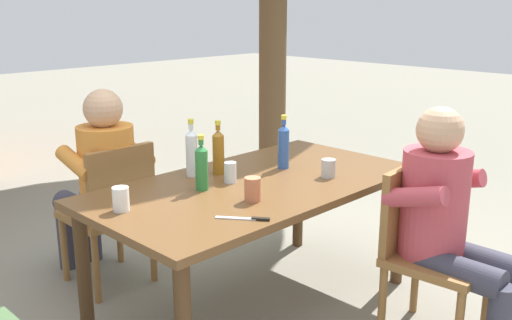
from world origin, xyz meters
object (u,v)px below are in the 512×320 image
(table_knife, at_px, (247,219))
(bottle_amber, at_px, (218,151))
(chair_near_right, at_px, (424,245))
(cup_glass, at_px, (230,172))
(person_in_plaid_shirt, at_px, (448,218))
(chair_far_left, at_px, (113,208))
(dining_table, at_px, (256,197))
(bottle_green, at_px, (202,166))
(cup_white, at_px, (121,199))
(bottle_blue, at_px, (284,145))
(person_in_white_shirt, at_px, (101,177))
(bottle_clear, at_px, (192,152))
(cup_steel, at_px, (328,168))
(cup_terracotta, at_px, (253,189))

(table_knife, bearing_deg, bottle_amber, 58.09)
(chair_near_right, distance_m, cup_glass, 1.04)
(person_in_plaid_shirt, relative_size, bottle_amber, 3.95)
(bottle_amber, distance_m, cup_glass, 0.19)
(chair_far_left, height_order, cup_glass, chair_far_left)
(dining_table, bearing_deg, bottle_green, 159.98)
(dining_table, xyz_separation_m, table_knife, (-0.42, -0.36, 0.08))
(bottle_amber, relative_size, cup_white, 2.69)
(bottle_green, distance_m, bottle_blue, 0.58)
(person_in_white_shirt, height_order, table_knife, person_in_white_shirt)
(bottle_clear, relative_size, cup_steel, 3.19)
(person_in_plaid_shirt, xyz_separation_m, bottle_green, (-0.68, 0.99, 0.19))
(dining_table, xyz_separation_m, cup_glass, (-0.10, 0.09, 0.14))
(bottle_green, height_order, cup_white, bottle_green)
(bottle_clear, bearing_deg, person_in_plaid_shirt, -64.98)
(bottle_clear, xyz_separation_m, bottle_blue, (0.47, -0.25, -0.00))
(bottle_clear, bearing_deg, person_in_white_shirt, 113.03)
(bottle_clear, distance_m, bottle_blue, 0.53)
(cup_steel, xyz_separation_m, cup_terracotta, (-0.56, 0.01, 0.01))
(bottle_green, height_order, table_knife, bottle_green)
(bottle_amber, bearing_deg, bottle_blue, -27.38)
(bottle_clear, height_order, cup_glass, bottle_clear)
(person_in_plaid_shirt, xyz_separation_m, cup_glass, (-0.50, 0.98, 0.13))
(person_in_plaid_shirt, distance_m, bottle_green, 1.22)
(chair_far_left, relative_size, person_in_plaid_shirt, 0.74)
(chair_far_left, bearing_deg, cup_glass, -66.00)
(dining_table, height_order, bottle_clear, bottle_clear)
(cup_white, bearing_deg, table_knife, -56.30)
(cup_terracotta, bearing_deg, bottle_clear, 83.41)
(bottle_clear, relative_size, cup_terracotta, 2.72)
(person_in_plaid_shirt, bearing_deg, cup_terracotta, 132.45)
(chair_near_right, relative_size, cup_terracotta, 7.51)
(person_in_white_shirt, bearing_deg, bottle_amber, -59.89)
(person_in_plaid_shirt, xyz_separation_m, table_knife, (-0.82, 0.53, 0.08))
(bottle_amber, relative_size, cup_steel, 3.03)
(dining_table, xyz_separation_m, chair_near_right, (0.39, -0.77, -0.16))
(cup_terracotta, distance_m, table_knife, 0.25)
(dining_table, xyz_separation_m, bottle_blue, (0.30, 0.08, 0.21))
(chair_far_left, height_order, bottle_amber, bottle_amber)
(dining_table, xyz_separation_m, bottle_clear, (-0.16, 0.33, 0.22))
(table_knife, bearing_deg, bottle_clear, 69.72)
(cup_white, relative_size, cup_glass, 1.02)
(bottle_green, height_order, bottle_clear, bottle_clear)
(cup_steel, distance_m, cup_terracotta, 0.56)
(table_knife, bearing_deg, dining_table, 40.54)
(bottle_blue, bearing_deg, dining_table, -165.23)
(chair_far_left, xyz_separation_m, bottle_amber, (0.37, -0.52, 0.37))
(chair_near_right, bearing_deg, bottle_clear, 116.86)
(person_in_white_shirt, bearing_deg, cup_glass, -69.09)
(cup_steel, height_order, cup_white, cup_white)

